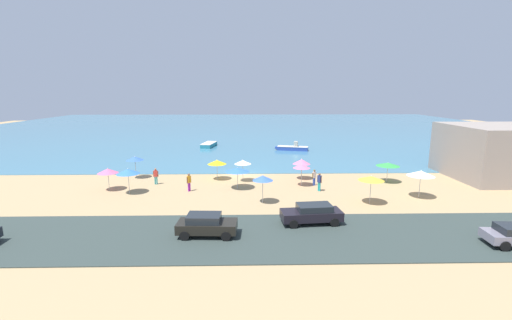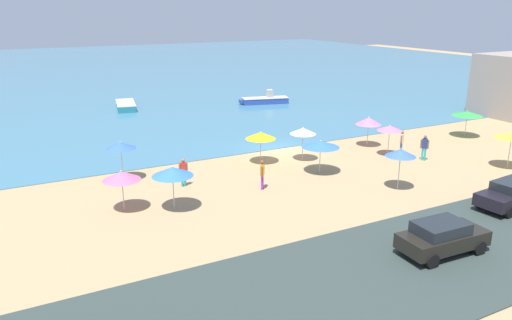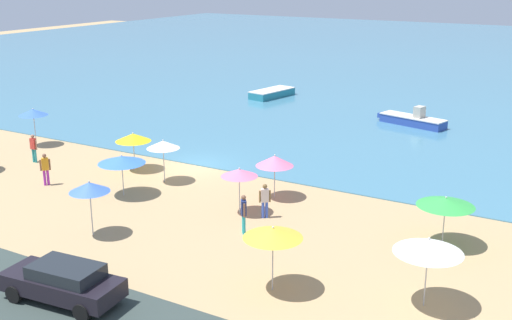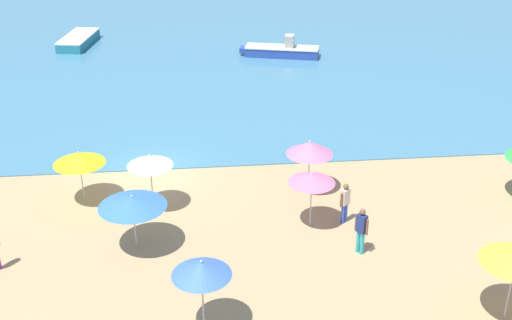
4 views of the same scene
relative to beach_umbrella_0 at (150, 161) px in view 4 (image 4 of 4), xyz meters
The scene contains 11 objects.
ground_plane 4.01m from the beach_umbrella_0, 93.10° to the left, with size 160.00×160.00×0.00m, color tan.
beach_umbrella_0 is the anchor object (origin of this frame).
beach_umbrella_3 2.88m from the beach_umbrella_0, 99.97° to the right, with size 2.46×2.46×2.21m.
beach_umbrella_5 3.01m from the beach_umbrella_0, 163.50° to the left, with size 2.09×2.09×2.29m.
beach_umbrella_7 6.58m from the beach_umbrella_0, ahead, with size 1.96×1.96×2.34m.
beach_umbrella_9 7.75m from the beach_umbrella_0, 76.15° to the right, with size 1.79×1.79×2.56m.
beach_umbrella_11 6.42m from the beach_umbrella_0, 17.66° to the right, with size 1.78×1.78×2.33m.
bather_0 7.80m from the beach_umbrella_0, 13.93° to the right, with size 0.46×0.40×1.70m.
bather_2 8.63m from the beach_umbrella_0, 27.61° to the right, with size 0.40×0.46×1.83m.
skiff_nearshore 21.47m from the beach_umbrella_0, 68.10° to the left, with size 5.56×2.64×1.52m.
skiff_offshore 25.08m from the beach_umbrella_0, 104.93° to the left, with size 2.65×5.24×0.70m.
Camera 4 is at (2.10, -26.25, 13.37)m, focal length 45.00 mm.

